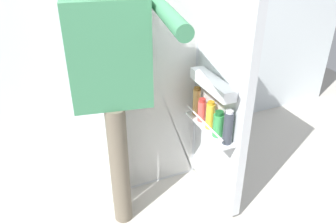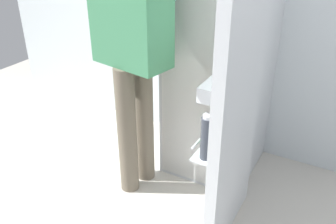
% 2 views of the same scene
% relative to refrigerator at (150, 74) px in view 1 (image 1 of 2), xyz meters
% --- Properties ---
extents(ground_plane, '(5.91, 5.91, 0.00)m').
position_rel_refrigerator_xyz_m(ground_plane, '(-0.03, -0.49, -0.80)').
color(ground_plane, '#B7B2A8').
extents(kitchen_wall, '(4.40, 0.10, 2.46)m').
position_rel_refrigerator_xyz_m(kitchen_wall, '(-0.03, 0.41, 0.43)').
color(kitchen_wall, silver).
rests_on(kitchen_wall, ground_plane).
extents(refrigerator, '(0.64, 1.17, 1.61)m').
position_rel_refrigerator_xyz_m(refrigerator, '(0.00, 0.00, 0.00)').
color(refrigerator, silver).
rests_on(refrigerator, ground_plane).
extents(person, '(0.57, 0.82, 1.71)m').
position_rel_refrigerator_xyz_m(person, '(-0.38, -0.42, 0.23)').
color(person, '#665B4C').
rests_on(person, ground_plane).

